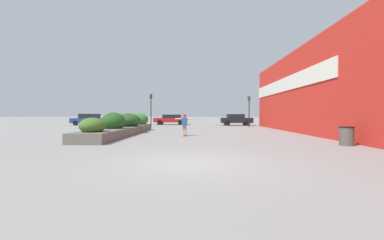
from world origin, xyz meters
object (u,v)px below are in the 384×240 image
Objects in this scene: skateboarder at (185,122)px; car_leftmost at (89,119)px; skateboard at (185,135)px; car_center_right at (171,119)px; trash_bin at (347,136)px; car_rightmost at (236,119)px; car_center_left at (313,120)px; traffic_light_right at (249,106)px; traffic_light_left at (151,105)px.

skateboarder is 0.32× the size of car_leftmost.
car_center_right is at bearing 103.30° from skateboard.
car_rightmost reaches higher than trash_bin.
skateboard is 0.86m from skateboarder.
trash_bin is at bearing 5.07° from car_rightmost.
car_center_left is 1.14× the size of traffic_light_right.
trash_bin is (7.83, -5.16, -0.48)m from skateboarder.
car_leftmost reaches higher than trash_bin.
skateboard is at bearing -118.90° from traffic_light_right.
car_rightmost is (8.86, -2.30, 0.02)m from car_center_right.
car_leftmost is at bearing 133.66° from skateboarder.
car_center_left is 20.56m from traffic_light_left.
skateboarder is 13.67m from traffic_light_left.
car_leftmost is 21.28m from traffic_light_right.
skateboarder is 22.03m from car_leftmost.
traffic_light_right is at bearing 113.16° from car_center_left.
trash_bin is 21.88m from car_rightmost.
skateboarder is at bearing -118.90° from traffic_light_right.
traffic_light_left is (-1.69, -6.18, 1.80)m from car_center_right.
skateboarder is at bearing 146.62° from trash_bin.
trash_bin is 0.22× the size of car_rightmost.
skateboarder is at bearing -140.77° from car_leftmost.
traffic_light_left reaches higher than trash_bin.
traffic_light_left reaches higher than traffic_light_right.
trash_bin is 22.49m from car_center_left.
car_center_right is at bearing -80.36° from car_leftmost.
traffic_light_right is at bearing -125.04° from car_center_right.
car_leftmost is 1.22× the size of traffic_light_right.
car_rightmost reaches higher than skateboarder.
skateboard is at bearing -85.57° from skateboarder.
skateboard is at bearing -171.13° from car_center_right.
skateboarder is 0.39× the size of traffic_light_right.
traffic_light_right is (-8.87, -3.80, 1.61)m from car_center_left.
car_center_right is (10.98, 1.86, -0.02)m from car_leftmost.
trash_bin is (7.83, -5.16, 0.38)m from skateboard.
skateboard is 0.16× the size of car_leftmost.
traffic_light_right reaches higher than skateboard.
car_rightmost is (-1.93, 21.79, 0.35)m from trash_bin.
car_center_left reaches higher than skateboard.
car_leftmost reaches higher than skateboard.
trash_bin is 17.46m from traffic_light_right.
skateboard is at bearing -140.77° from car_leftmost.
skateboard is 0.79× the size of trash_bin.
car_center_left is (15.58, 15.95, -0.15)m from skateboarder.
car_leftmost is 1.07× the size of car_center_left.
trash_bin is at bearing -135.60° from car_leftmost.
car_center_left is 1.05× the size of traffic_light_left.
traffic_light_right reaches higher than skateboarder.
trash_bin is at bearing -55.12° from traffic_light_left.
car_rightmost reaches higher than skateboard.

